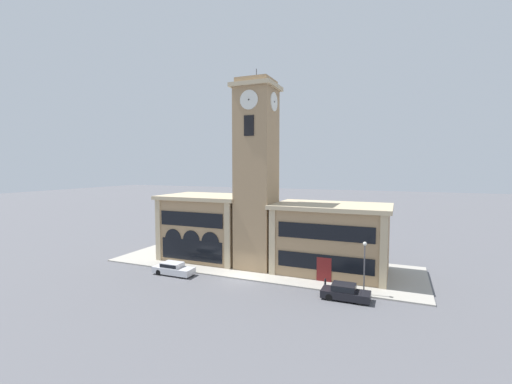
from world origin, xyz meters
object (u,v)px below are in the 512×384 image
object	(u,v)px
street_lamp	(365,259)
bollard	(325,284)
parked_car_near	(173,268)
parked_car_mid	(345,292)

from	to	relation	value
street_lamp	bollard	xyz separation A→B (m)	(-3.52, -0.13, -2.75)
parked_car_near	bollard	distance (m)	16.45
parked_car_near	street_lamp	size ratio (longest dim) A/B	0.94
parked_car_mid	bollard	world-z (taller)	parked_car_mid
parked_car_near	street_lamp	distance (m)	20.15
street_lamp	parked_car_mid	bearing A→B (deg)	-132.20
parked_car_near	street_lamp	xyz separation A→B (m)	(19.90, 1.62, 2.72)
bollard	street_lamp	bearing A→B (deg)	2.06
street_lamp	bollard	distance (m)	4.47
parked_car_near	parked_car_mid	xyz separation A→B (m)	(18.43, -0.00, 0.02)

